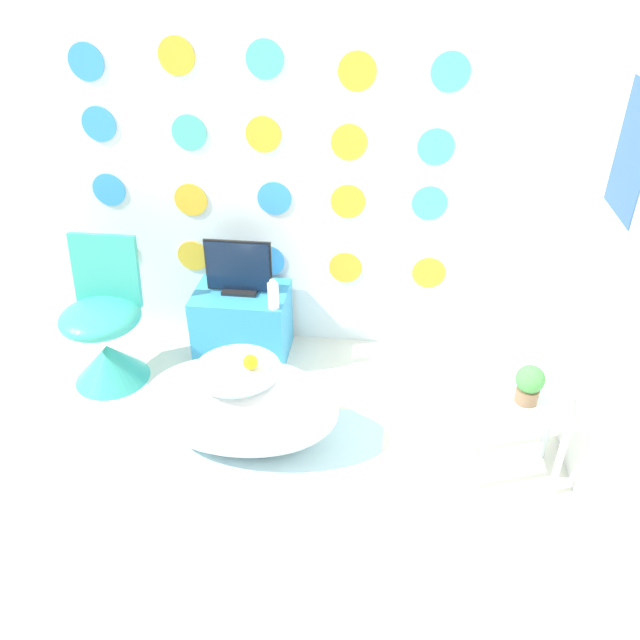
{
  "coord_description": "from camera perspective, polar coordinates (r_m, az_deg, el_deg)",
  "views": [
    {
      "loc": [
        0.71,
        -1.56,
        2.3
      ],
      "look_at": [
        0.42,
        0.89,
        0.75
      ],
      "focal_mm": 35.0,
      "sensor_mm": 36.0,
      "label": 1
    }
  ],
  "objects": [
    {
      "name": "ground_plane",
      "position": [
        2.87,
        -11.35,
        -22.01
      ],
      "size": [
        12.0,
        12.0,
        0.0
      ],
      "primitive_type": "plane",
      "color": "silver"
    },
    {
      "name": "chair",
      "position": [
        3.84,
        -18.99,
        -1.6
      ],
      "size": [
        0.46,
        0.46,
        0.86
      ],
      "color": "#38B2A3",
      "rests_on": "ground_plane"
    },
    {
      "name": "rubber_duck",
      "position": [
        3.02,
        -6.4,
        -3.78
      ],
      "size": [
        0.07,
        0.08,
        0.09
      ],
      "color": "yellow",
      "rests_on": "bathtub"
    },
    {
      "name": "vase",
      "position": [
        3.56,
        -4.29,
        2.27
      ],
      "size": [
        0.06,
        0.06,
        0.18
      ],
      "color": "white",
      "rests_on": "tv_cabinet"
    },
    {
      "name": "potted_plant_left",
      "position": [
        2.99,
        18.59,
        -5.51
      ],
      "size": [
        0.13,
        0.13,
        0.19
      ],
      "color": "#8C6B4C",
      "rests_on": "side_table"
    },
    {
      "name": "side_table",
      "position": [
        3.11,
        17.96,
        -8.46
      ],
      "size": [
        0.4,
        0.3,
        0.45
      ],
      "color": "silver",
      "rests_on": "ground_plane"
    },
    {
      "name": "rug",
      "position": [
        3.32,
        -6.77,
        -11.9
      ],
      "size": [
        1.4,
        0.8,
        0.01
      ],
      "color": "silver",
      "rests_on": "ground_plane"
    },
    {
      "name": "bathtub",
      "position": [
        3.22,
        -7.33,
        -7.79
      ],
      "size": [
        1.01,
        0.53,
        0.5
      ],
      "color": "white",
      "rests_on": "ground_plane"
    },
    {
      "name": "tv",
      "position": [
        3.71,
        -7.45,
        4.6
      ],
      "size": [
        0.4,
        0.12,
        0.33
      ],
      "color": "black",
      "rests_on": "tv_cabinet"
    },
    {
      "name": "wall_right",
      "position": [
        2.86,
        26.71,
        8.26
      ],
      "size": [
        0.06,
        2.85,
        2.6
      ],
      "color": "silver",
      "rests_on": "ground_plane"
    },
    {
      "name": "wall_back_dotted",
      "position": [
        3.65,
        -4.95,
        16.09
      ],
      "size": [
        4.36,
        0.05,
        2.6
      ],
      "color": "white",
      "rests_on": "ground_plane"
    },
    {
      "name": "tv_cabinet",
      "position": [
        3.9,
        -7.07,
        -0.31
      ],
      "size": [
        0.56,
        0.41,
        0.45
      ],
      "color": "#389ED6",
      "rests_on": "ground_plane"
    }
  ]
}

